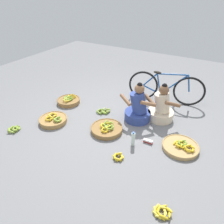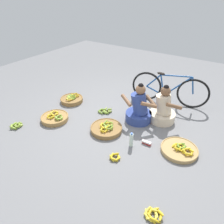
% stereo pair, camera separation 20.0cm
% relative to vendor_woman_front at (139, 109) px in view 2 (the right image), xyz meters
% --- Properties ---
extents(ground_plane, '(10.00, 10.00, 0.00)m').
position_rel_vendor_woman_front_xyz_m(ground_plane, '(-0.31, -0.30, -0.26)').
color(ground_plane, slate).
extents(vendor_woman_front, '(0.73, 0.52, 0.81)m').
position_rel_vendor_woman_front_xyz_m(vendor_woman_front, '(0.00, 0.00, 0.00)').
color(vendor_woman_front, '#334793').
rests_on(vendor_woman_front, ground).
extents(vendor_woman_behind, '(0.74, 0.52, 0.78)m').
position_rel_vendor_woman_front_xyz_m(vendor_woman_behind, '(0.39, 0.26, -0.01)').
color(vendor_woman_behind, beige).
rests_on(vendor_woman_behind, ground).
extents(bicycle_leaning, '(1.68, 0.37, 0.73)m').
position_rel_vendor_woman_front_xyz_m(bicycle_leaning, '(0.23, 0.99, 0.10)').
color(bicycle_leaning, black).
rests_on(bicycle_leaning, ground).
extents(banana_basket_back_center, '(0.60, 0.60, 0.16)m').
position_rel_vendor_woman_front_xyz_m(banana_basket_back_center, '(-0.34, -0.64, -0.21)').
color(banana_basket_back_center, olive).
rests_on(banana_basket_back_center, ground).
extents(banana_basket_mid_left, '(0.52, 0.52, 0.17)m').
position_rel_vendor_woman_front_xyz_m(banana_basket_mid_left, '(-1.66, -0.18, -0.20)').
color(banana_basket_mid_left, olive).
rests_on(banana_basket_mid_left, ground).
extents(banana_basket_near_bicycle, '(0.61, 0.61, 0.14)m').
position_rel_vendor_woman_front_xyz_m(banana_basket_near_bicycle, '(0.99, -0.43, -0.22)').
color(banana_basket_near_bicycle, tan).
rests_on(banana_basket_near_bicycle, ground).
extents(banana_basket_back_right, '(0.55, 0.55, 0.16)m').
position_rel_vendor_woman_front_xyz_m(banana_basket_back_right, '(-1.41, -0.93, -0.21)').
color(banana_basket_back_right, '#A87F47').
rests_on(banana_basket_back_right, ground).
extents(loose_bananas_front_center, '(0.27, 0.27, 0.10)m').
position_rel_vendor_woman_front_xyz_m(loose_bananas_front_center, '(-0.73, -0.12, -0.23)').
color(loose_bananas_front_center, olive).
rests_on(loose_bananas_front_center, ground).
extents(loose_bananas_front_right, '(0.20, 0.21, 0.09)m').
position_rel_vendor_woman_front_xyz_m(loose_bananas_front_right, '(0.19, -1.16, -0.23)').
color(loose_bananas_front_right, gold).
rests_on(loose_bananas_front_right, ground).
extents(loose_bananas_mid_right, '(0.25, 0.23, 0.10)m').
position_rel_vendor_woman_front_xyz_m(loose_bananas_mid_right, '(1.09, -1.71, -0.23)').
color(loose_bananas_mid_right, gold).
rests_on(loose_bananas_mid_right, ground).
extents(loose_bananas_front_left, '(0.23, 0.27, 0.10)m').
position_rel_vendor_woman_front_xyz_m(loose_bananas_front_left, '(-1.86, -1.51, -0.23)').
color(loose_bananas_front_left, '#9EB747').
rests_on(loose_bananas_front_left, ground).
extents(water_bottle, '(0.07, 0.07, 0.27)m').
position_rel_vendor_woman_front_xyz_m(water_bottle, '(0.26, -0.76, -0.13)').
color(water_bottle, silver).
rests_on(water_bottle, ground).
extents(packet_carton_stack, '(0.16, 0.06, 0.06)m').
position_rel_vendor_woman_front_xyz_m(packet_carton_stack, '(0.46, -0.57, -0.23)').
color(packet_carton_stack, red).
rests_on(packet_carton_stack, ground).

